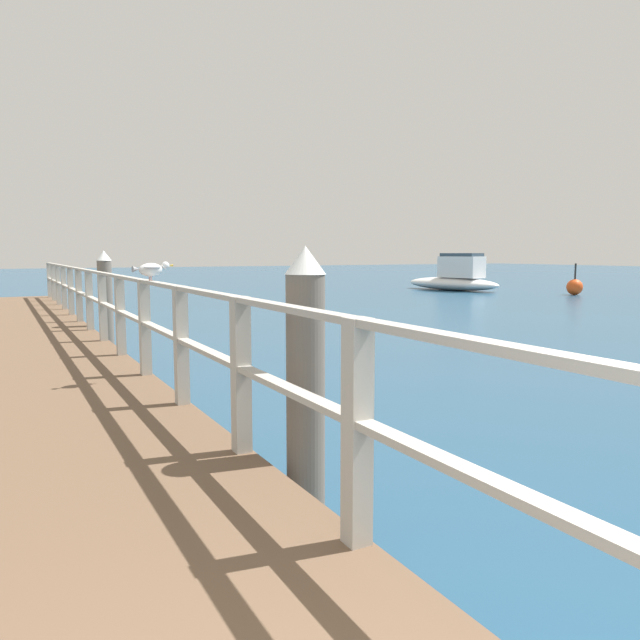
{
  "coord_description": "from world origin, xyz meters",
  "views": [
    {
      "loc": [
        -0.46,
        -0.04,
        1.85
      ],
      "look_at": [
        3.49,
        7.26,
        0.92
      ],
      "focal_mm": 33.54,
      "sensor_mm": 36.0,
      "label": 1
    }
  ],
  "objects": [
    {
      "name": "boat_2",
      "position": [
        19.65,
        22.95,
        0.61
      ],
      "size": [
        2.65,
        5.59,
        1.85
      ],
      "rotation": [
        0.0,
        0.0,
        3.33
      ],
      "color": "white",
      "rests_on": "ground_plane"
    },
    {
      "name": "channel_buoy",
      "position": [
        22.11,
        17.87,
        0.36
      ],
      "size": [
        0.7,
        0.7,
        1.4
      ],
      "color": "#E54C19",
      "rests_on": "ground_plane"
    },
    {
      "name": "seagull_foreground",
      "position": [
        1.08,
        6.79,
        1.67
      ],
      "size": [
        0.48,
        0.21,
        0.21
      ],
      "rotation": [
        0.0,
        0.0,
        4.89
      ],
      "color": "white",
      "rests_on": "pier_railing"
    },
    {
      "name": "dock_piling_near",
      "position": [
        1.45,
        3.71,
        0.96
      ],
      "size": [
        0.29,
        0.29,
        1.9
      ],
      "color": "#6B6056",
      "rests_on": "ground_plane"
    },
    {
      "name": "dock_piling_far",
      "position": [
        1.45,
        12.59,
        0.96
      ],
      "size": [
        0.29,
        0.29,
        1.9
      ],
      "color": "#6B6056",
      "rests_on": "ground_plane"
    },
    {
      "name": "pier_railing",
      "position": [
        1.07,
        11.21,
        1.09
      ],
      "size": [
        0.12,
        20.93,
        1.15
      ],
      "color": "#B2ADA3",
      "rests_on": "pier_deck"
    },
    {
      "name": "pier_deck",
      "position": [
        0.0,
        11.21,
        0.2
      ],
      "size": [
        2.3,
        22.41,
        0.39
      ],
      "primitive_type": "cube",
      "color": "brown",
      "rests_on": "ground_plane"
    }
  ]
}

